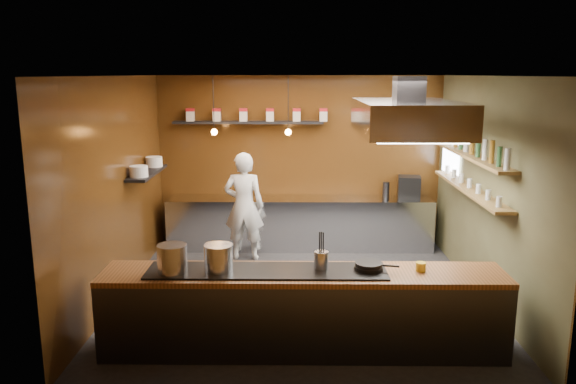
{
  "coord_description": "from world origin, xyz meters",
  "views": [
    {
      "loc": [
        -0.11,
        -7.38,
        3.03
      ],
      "look_at": [
        -0.19,
        0.4,
        1.38
      ],
      "focal_mm": 35.0,
      "sensor_mm": 36.0,
      "label": 1
    }
  ],
  "objects_px": {
    "stockpot_large": "(172,259)",
    "espresso_machine": "(409,187)",
    "stockpot_small": "(219,258)",
    "chef": "(244,206)",
    "extractor_hood": "(408,117)"
  },
  "relations": [
    {
      "from": "stockpot_large",
      "to": "espresso_machine",
      "type": "distance_m",
      "value": 5.14
    },
    {
      "from": "extractor_hood",
      "to": "chef",
      "type": "xyz_separation_m",
      "value": [
        -2.23,
        1.97,
        -1.61
      ]
    },
    {
      "from": "espresso_machine",
      "to": "chef",
      "type": "relative_size",
      "value": 0.21
    },
    {
      "from": "stockpot_large",
      "to": "stockpot_small",
      "type": "xyz_separation_m",
      "value": [
        0.49,
        0.06,
        -0.01
      ]
    },
    {
      "from": "extractor_hood",
      "to": "espresso_machine",
      "type": "relative_size",
      "value": 5.3
    },
    {
      "from": "stockpot_large",
      "to": "stockpot_small",
      "type": "height_order",
      "value": "stockpot_large"
    },
    {
      "from": "stockpot_small",
      "to": "extractor_hood",
      "type": "bearing_deg",
      "value": 29.09
    },
    {
      "from": "extractor_hood",
      "to": "espresso_machine",
      "type": "height_order",
      "value": "extractor_hood"
    },
    {
      "from": "extractor_hood",
      "to": "stockpot_large",
      "type": "bearing_deg",
      "value": -154.55
    },
    {
      "from": "stockpot_large",
      "to": "stockpot_small",
      "type": "bearing_deg",
      "value": 6.44
    },
    {
      "from": "extractor_hood",
      "to": "stockpot_small",
      "type": "height_order",
      "value": "extractor_hood"
    },
    {
      "from": "chef",
      "to": "stockpot_large",
      "type": "bearing_deg",
      "value": 84.56
    },
    {
      "from": "stockpot_small",
      "to": "chef",
      "type": "relative_size",
      "value": 0.17
    },
    {
      "from": "extractor_hood",
      "to": "espresso_machine",
      "type": "xyz_separation_m",
      "value": [
        0.61,
        2.64,
        -1.42
      ]
    },
    {
      "from": "stockpot_large",
      "to": "chef",
      "type": "relative_size",
      "value": 0.18
    }
  ]
}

